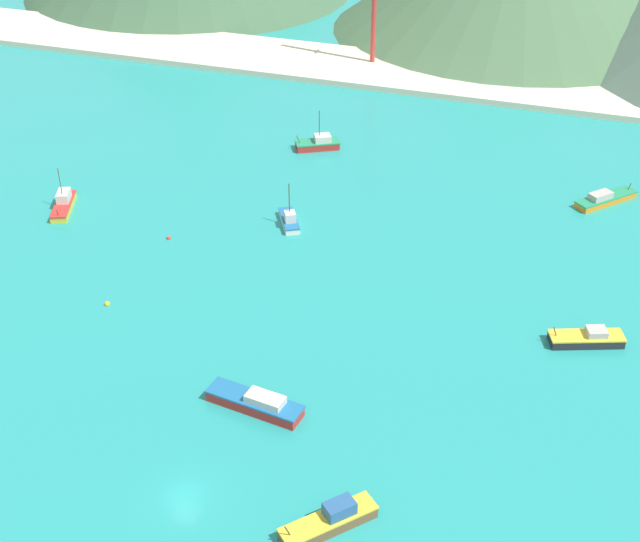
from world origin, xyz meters
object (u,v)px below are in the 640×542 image
fishing_boat_6 (605,199)px  fishing_boat_9 (256,403)px  fishing_boat_8 (587,338)px  buoy_1 (107,304)px  buoy_0 (169,238)px  fishing_boat_7 (289,220)px  fishing_boat_5 (64,204)px  fishing_boat_0 (318,144)px  fishing_boat_3 (330,520)px

fishing_boat_6 → fishing_boat_9: fishing_boat_9 is taller
fishing_boat_8 → fishing_boat_9: 40.12m
fishing_boat_8 → buoy_1: size_ratio=12.77×
fishing_boat_8 → buoy_1: 59.05m
fishing_boat_6 → fishing_boat_8: (0.24, -37.00, 0.03)m
fishing_boat_6 → buoy_0: 65.76m
fishing_boat_6 → fishing_boat_7: bearing=-153.2°
buoy_1 → fishing_boat_5: bearing=133.6°
fishing_boat_6 → buoy_1: size_ratio=13.64×
fishing_boat_5 → buoy_1: size_ratio=12.50×
fishing_boat_8 → fishing_boat_9: bearing=-144.4°
fishing_boat_9 → fishing_boat_0: bearing=103.3°
buoy_1 → buoy_0: bearing=90.7°
fishing_boat_0 → buoy_1: size_ratio=11.07×
buoy_0 → fishing_boat_3: bearing=-47.8°
fishing_boat_8 → fishing_boat_9: fishing_boat_8 is taller
fishing_boat_8 → fishing_boat_6: bearing=90.4°
fishing_boat_3 → fishing_boat_8: size_ratio=0.95×
fishing_boat_5 → fishing_boat_7: size_ratio=1.29×
fishing_boat_7 → fishing_boat_0: bearing=99.9°
fishing_boat_5 → fishing_boat_9: 54.80m
fishing_boat_8 → fishing_boat_9: size_ratio=0.82×
fishing_boat_0 → buoy_1: bearing=-100.7°
fishing_boat_0 → fishing_boat_5: size_ratio=0.89×
fishing_boat_5 → buoy_0: 19.18m
fishing_boat_6 → fishing_boat_7: (-43.08, -21.80, 0.07)m
fishing_boat_6 → fishing_boat_8: 37.00m
fishing_boat_8 → fishing_boat_5: bearing=173.6°
fishing_boat_0 → fishing_boat_9: bearing=-76.7°
fishing_boat_3 → fishing_boat_9: fishing_boat_3 is taller
fishing_boat_5 → buoy_1: (19.16, -20.09, -0.76)m
buoy_0 → buoy_1: buoy_1 is taller
fishing_boat_9 → buoy_1: 27.98m
fishing_boat_0 → fishing_boat_9: (15.27, -64.80, -0.05)m
fishing_boat_3 → fishing_boat_5: bearing=141.9°
fishing_boat_0 → fishing_boat_7: fishing_boat_0 is taller
fishing_boat_9 → buoy_1: size_ratio=15.63×
fishing_boat_0 → fishing_boat_6: bearing=-5.3°
fishing_boat_0 → fishing_boat_3: bearing=-70.2°
fishing_boat_9 → fishing_boat_7: bearing=105.5°
fishing_boat_5 → fishing_boat_9: (44.46, -32.04, -0.03)m
fishing_boat_0 → fishing_boat_9: size_ratio=0.71×
fishing_boat_3 → fishing_boat_8: (20.05, 36.10, -0.16)m
fishing_boat_0 → fishing_boat_5: fishing_boat_0 is taller
fishing_boat_7 → fishing_boat_8: (43.33, -15.20, -0.04)m
fishing_boat_3 → fishing_boat_7: fishing_boat_7 is taller
fishing_boat_6 → fishing_boat_9: 68.49m
fishing_boat_7 → fishing_boat_9: (10.69, -38.54, 0.07)m
fishing_boat_0 → fishing_boat_6: 47.88m
fishing_boat_0 → fishing_boat_5: (-29.18, -32.76, -0.02)m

